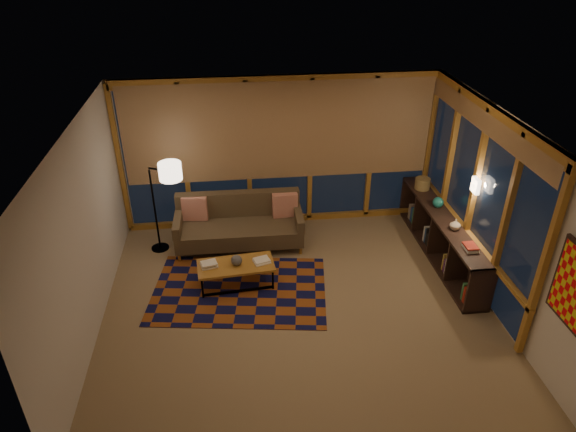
{
  "coord_description": "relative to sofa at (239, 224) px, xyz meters",
  "views": [
    {
      "loc": [
        -0.82,
        -5.77,
        4.8
      ],
      "look_at": [
        -0.1,
        0.36,
        1.28
      ],
      "focal_mm": 32.0,
      "sensor_mm": 36.0,
      "label": 1
    }
  ],
  "objects": [
    {
      "name": "floor",
      "position": [
        0.77,
        -1.66,
        -0.43
      ],
      "size": [
        5.5,
        5.0,
        0.01
      ],
      "primitive_type": "cube",
      "color": "#9E7E54",
      "rests_on": "ground"
    },
    {
      "name": "ceiling",
      "position": [
        0.77,
        -1.66,
        2.27
      ],
      "size": [
        5.5,
        5.0,
        0.01
      ],
      "primitive_type": "cube",
      "color": "silver",
      "rests_on": "walls"
    },
    {
      "name": "walls",
      "position": [
        0.77,
        -1.66,
        0.92
      ],
      "size": [
        5.51,
        5.01,
        2.7
      ],
      "color": "beige",
      "rests_on": "floor"
    },
    {
      "name": "window_wall_back",
      "position": [
        0.77,
        0.77,
        0.92
      ],
      "size": [
        5.3,
        0.16,
        2.6
      ],
      "primitive_type": null,
      "color": "#B6852F",
      "rests_on": "walls"
    },
    {
      "name": "window_wall_right",
      "position": [
        3.45,
        -1.06,
        0.92
      ],
      "size": [
        0.16,
        3.7,
        2.6
      ],
      "primitive_type": null,
      "color": "#B6852F",
      "rests_on": "walls"
    },
    {
      "name": "wall_sconce",
      "position": [
        3.39,
        -1.21,
        1.12
      ],
      "size": [
        0.12,
        0.18,
        0.22
      ],
      "primitive_type": null,
      "color": "#FFE5C3",
      "rests_on": "walls"
    },
    {
      "name": "sofa",
      "position": [
        0.0,
        0.0,
        0.0
      ],
      "size": [
        2.11,
        0.87,
        0.86
      ],
      "primitive_type": null,
      "rotation": [
        0.0,
        0.0,
        -0.01
      ],
      "color": "brown",
      "rests_on": "floor"
    },
    {
      "name": "pillow_left",
      "position": [
        -0.72,
        0.24,
        0.21
      ],
      "size": [
        0.43,
        0.19,
        0.42
      ],
      "primitive_type": null,
      "rotation": [
        0.0,
        0.0,
        -0.11
      ],
      "color": "#B4241A",
      "rests_on": "sofa"
    },
    {
      "name": "pillow_right",
      "position": [
        0.8,
        0.18,
        0.21
      ],
      "size": [
        0.43,
        0.17,
        0.42
      ],
      "primitive_type": null,
      "rotation": [
        0.0,
        0.0,
        0.06
      ],
      "color": "#B4241A",
      "rests_on": "sofa"
    },
    {
      "name": "area_rug",
      "position": [
        -0.05,
        -1.23,
        -0.42
      ],
      "size": [
        2.79,
        2.07,
        0.01
      ],
      "primitive_type": "cube",
      "rotation": [
        0.0,
        0.0,
        -0.15
      ],
      "color": "brown",
      "rests_on": "floor"
    },
    {
      "name": "coffee_table",
      "position": [
        -0.09,
        -1.09,
        -0.24
      ],
      "size": [
        1.18,
        0.62,
        0.38
      ],
      "primitive_type": null,
      "rotation": [
        0.0,
        0.0,
        0.09
      ],
      "color": "#B6852F",
      "rests_on": "floor"
    },
    {
      "name": "book_stack_a",
      "position": [
        -0.48,
        -1.09,
        -0.02
      ],
      "size": [
        0.27,
        0.23,
        0.07
      ],
      "primitive_type": null,
      "rotation": [
        0.0,
        0.0,
        0.25
      ],
      "color": "#F0E2C9",
      "rests_on": "coffee_table"
    },
    {
      "name": "book_stack_b",
      "position": [
        0.3,
        -1.07,
        -0.03
      ],
      "size": [
        0.26,
        0.23,
        0.04
      ],
      "primitive_type": null,
      "rotation": [
        0.0,
        0.0,
        0.29
      ],
      "color": "#F0E2C9",
      "rests_on": "coffee_table"
    },
    {
      "name": "ceramic_pot",
      "position": [
        -0.07,
        -1.1,
        0.03
      ],
      "size": [
        0.2,
        0.2,
        0.17
      ],
      "primitive_type": "sphere",
      "rotation": [
        0.0,
        0.0,
        -0.26
      ],
      "color": "#262629",
      "rests_on": "coffee_table"
    },
    {
      "name": "floor_lamp",
      "position": [
        -1.35,
        0.08,
        0.39
      ],
      "size": [
        0.65,
        0.55,
        1.64
      ],
      "primitive_type": null,
      "rotation": [
        0.0,
        0.0,
        -0.43
      ],
      "color": "black",
      "rests_on": "floor"
    },
    {
      "name": "bookshelf",
      "position": [
        3.26,
        -0.66,
        -0.06
      ],
      "size": [
        0.4,
        3.0,
        0.75
      ],
      "primitive_type": null,
      "color": "#31211D",
      "rests_on": "floor"
    },
    {
      "name": "basket",
      "position": [
        3.24,
        0.32,
        0.42
      ],
      "size": [
        0.27,
        0.27,
        0.19
      ],
      "primitive_type": "cylinder",
      "rotation": [
        0.0,
        0.0,
        0.06
      ],
      "color": "olive",
      "rests_on": "bookshelf"
    },
    {
      "name": "teal_bowl",
      "position": [
        3.26,
        -0.37,
        0.41
      ],
      "size": [
        0.21,
        0.21,
        0.18
      ],
      "primitive_type": "sphere",
      "rotation": [
        0.0,
        0.0,
        -0.2
      ],
      "color": "#1C7167",
      "rests_on": "bookshelf"
    },
    {
      "name": "vase",
      "position": [
        3.26,
        -1.08,
        0.41
      ],
      "size": [
        0.21,
        0.21,
        0.17
      ],
      "primitive_type": "imported",
      "rotation": [
        0.0,
        0.0,
        0.34
      ],
      "color": "#C3AD92",
      "rests_on": "bookshelf"
    },
    {
      "name": "shelf_book_stack",
      "position": [
        3.26,
        -1.64,
        0.36
      ],
      "size": [
        0.21,
        0.27,
        0.07
      ],
      "primitive_type": null,
      "rotation": [
        0.0,
        0.0,
        0.12
      ],
      "color": "#F0E2C9",
      "rests_on": "bookshelf"
    }
  ]
}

